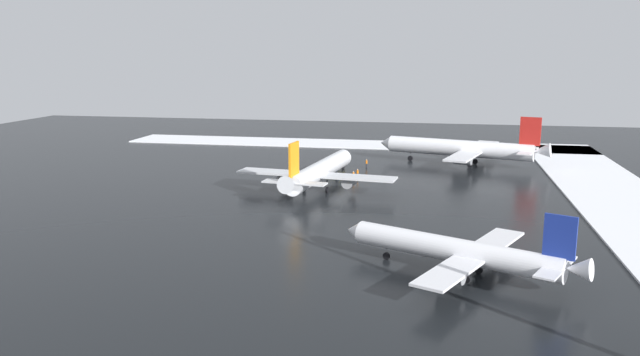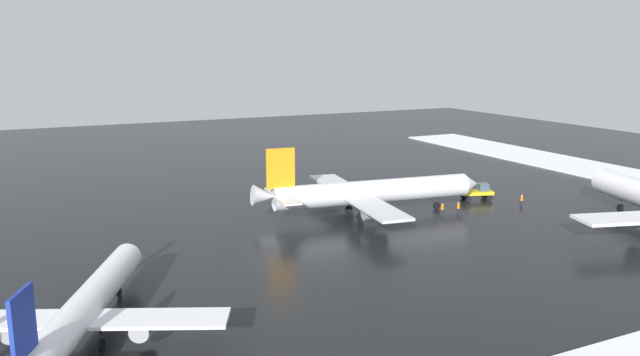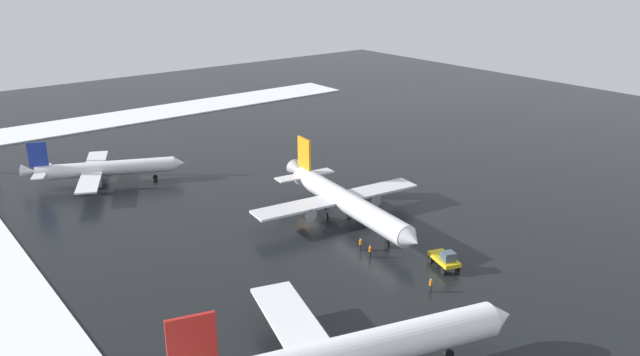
{
  "view_description": "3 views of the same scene",
  "coord_description": "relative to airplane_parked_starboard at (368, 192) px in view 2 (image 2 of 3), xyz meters",
  "views": [
    {
      "loc": [
        -88.38,
        -21.76,
        22.9
      ],
      "look_at": [
        12.61,
        -2.05,
        2.16
      ],
      "focal_mm": 35.0,
      "sensor_mm": 36.0,
      "label": 1
    },
    {
      "loc": [
        -28.02,
        -71.91,
        21.99
      ],
      "look_at": [
        7.24,
        0.5,
        5.25
      ],
      "focal_mm": 35.0,
      "sensor_mm": 36.0,
      "label": 2
    },
    {
      "loc": [
        77.97,
        -56.86,
        37.04
      ],
      "look_at": [
        2.75,
        1.83,
        3.0
      ],
      "focal_mm": 35.0,
      "sensor_mm": 36.0,
      "label": 3
    }
  ],
  "objects": [
    {
      "name": "pushback_tug",
      "position": [
        19.11,
        0.4,
        -1.94
      ],
      "size": [
        5.06,
        3.52,
        2.5
      ],
      "rotation": [
        0.0,
        0.0,
        5.97
      ],
      "color": "gold",
      "rests_on": "ground_plane"
    },
    {
      "name": "ground_crew_near_tug",
      "position": [
        11.15,
        -5.06,
        -2.25
      ],
      "size": [
        0.36,
        0.36,
        1.71
      ],
      "rotation": [
        0.0,
        0.0,
        3.61
      ],
      "color": "black",
      "rests_on": "ground_plane"
    },
    {
      "name": "snow_bank_right",
      "position": [
        53.71,
        1.79,
        -3.1
      ],
      "size": [
        14.0,
        116.0,
        0.25
      ],
      "primitive_type": "cube",
      "color": "white",
      "rests_on": "ground_plane"
    },
    {
      "name": "ground_crew_mid_apron",
      "position": [
        8.81,
        -4.63,
        -2.25
      ],
      "size": [
        0.36,
        0.36,
        1.71
      ],
      "rotation": [
        0.0,
        0.0,
        0.82
      ],
      "color": "black",
      "rests_on": "ground_plane"
    },
    {
      "name": "ground_crew_beside_wing",
      "position": [
        22.04,
        -5.43,
        -2.25
      ],
      "size": [
        0.36,
        0.36,
        1.71
      ],
      "rotation": [
        0.0,
        0.0,
        4.26
      ],
      "color": "black",
      "rests_on": "ground_plane"
    },
    {
      "name": "airplane_parked_portside",
      "position": [
        -38.0,
        -22.3,
        -0.57
      ],
      "size": [
        21.61,
        25.45,
        8.01
      ],
      "rotation": [
        0.0,
        0.0,
        1.14
      ],
      "color": "white",
      "rests_on": "ground_plane"
    },
    {
      "name": "airplane_parked_starboard",
      "position": [
        0.0,
        0.0,
        0.0
      ],
      "size": [
        32.81,
        27.33,
        9.75
      ],
      "rotation": [
        0.0,
        0.0,
        6.16
      ],
      "color": "silver",
      "rests_on": "ground_plane"
    },
    {
      "name": "ground_plane",
      "position": [
        -13.29,
        1.79,
        -3.22
      ],
      "size": [
        240.0,
        240.0,
        0.0
      ],
      "primitive_type": "plane",
      "color": "black"
    }
  ]
}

